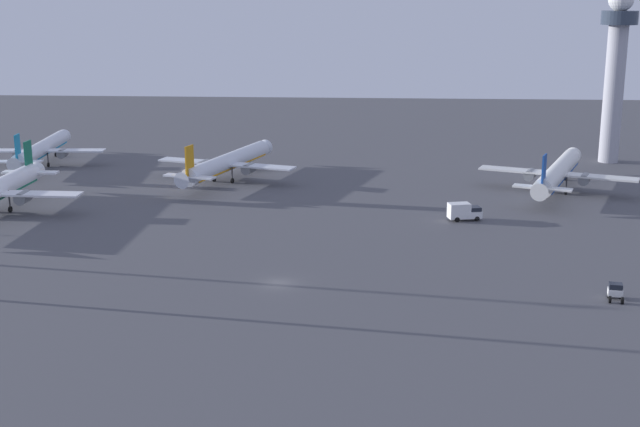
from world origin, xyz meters
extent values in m
plane|color=#4C4C51|center=(0.00, 0.00, 0.00)|extent=(416.00, 416.00, 0.00)
cylinder|color=#A8A8B2|center=(66.30, 90.13, 15.43)|extent=(4.40, 4.40, 30.85)
cylinder|color=#2D3847|center=(66.30, 90.13, 32.35)|extent=(8.00, 8.00, 3.00)
cone|color=white|center=(-53.53, 52.14, 4.01)|extent=(3.40, 2.81, 3.34)
cube|color=white|center=(-53.58, 50.28, 4.20)|extent=(10.80, 2.59, 0.34)
cube|color=#146B4C|center=(-53.58, 49.99, 7.18)|extent=(0.36, 3.13, 6.35)
cylinder|color=slate|center=(-48.57, 34.04, 3.13)|extent=(2.23, 3.57, 2.15)
cylinder|color=#333338|center=(-51.76, 35.58, 2.27)|extent=(0.27, 0.27, 3.47)
cylinder|color=black|center=(-51.76, 35.58, 0.54)|extent=(0.42, 1.08, 1.07)
cylinder|color=silver|center=(48.62, 58.84, 3.88)|extent=(15.31, 33.20, 3.60)
cone|color=silver|center=(54.99, 75.88, 3.88)|extent=(4.00, 3.33, 3.42)
cone|color=silver|center=(42.19, 41.63, 3.88)|extent=(3.96, 3.62, 3.24)
cube|color=silver|center=(48.29, 57.96, 3.69)|extent=(29.71, 14.16, 0.33)
cube|color=silver|center=(42.82, 43.32, 4.07)|extent=(10.55, 5.78, 0.33)
cube|color=#19479E|center=(42.92, 43.59, 6.96)|extent=(1.33, 2.94, 6.16)
cylinder|color=slate|center=(43.41, 59.78, 3.03)|extent=(3.15, 3.92, 2.08)
cylinder|color=slate|center=(53.17, 56.13, 3.03)|extent=(3.15, 3.92, 2.08)
cube|color=#19479E|center=(48.62, 58.84, 2.89)|extent=(14.02, 30.52, 0.34)
cylinder|color=#333338|center=(52.44, 69.06, 2.20)|extent=(0.27, 0.27, 3.36)
cylinder|color=black|center=(52.44, 69.06, 0.52)|extent=(0.72, 1.11, 1.04)
cylinder|color=#333338|center=(45.84, 57.36, 2.20)|extent=(0.27, 0.27, 3.36)
cylinder|color=black|center=(45.84, 57.36, 0.52)|extent=(0.72, 1.11, 1.04)
cylinder|color=#333338|center=(49.74, 55.90, 2.20)|extent=(0.27, 0.27, 3.36)
cylinder|color=black|center=(49.74, 55.90, 0.52)|extent=(0.72, 1.11, 1.04)
cylinder|color=silver|center=(-17.49, 64.82, 3.83)|extent=(13.22, 33.22, 3.55)
cone|color=silver|center=(-12.25, 81.98, 3.83)|extent=(3.88, 3.13, 3.37)
cone|color=silver|center=(-22.78, 47.48, 3.83)|extent=(3.82, 3.44, 3.20)
cube|color=silver|center=(-17.76, 63.92, 3.64)|extent=(29.70, 12.31, 0.33)
cube|color=silver|center=(-22.26, 49.17, 4.02)|extent=(10.49, 5.15, 0.33)
cube|color=orange|center=(-22.18, 49.44, 6.87)|extent=(1.14, 2.94, 6.07)
cylinder|color=slate|center=(-22.68, 65.42, 2.99)|extent=(2.95, 3.82, 2.06)
cylinder|color=slate|center=(-12.84, 62.42, 2.99)|extent=(2.95, 3.82, 2.06)
cube|color=orange|center=(-17.49, 64.82, 2.86)|extent=(12.09, 30.54, 0.34)
cylinder|color=#333338|center=(-14.34, 75.12, 2.17)|extent=(0.26, 0.26, 3.32)
cylinder|color=black|center=(-14.34, 75.12, 0.51)|extent=(0.66, 1.09, 1.03)
cylinder|color=#333338|center=(-20.14, 63.18, 2.17)|extent=(0.26, 0.26, 3.32)
cylinder|color=black|center=(-20.14, 63.18, 0.51)|extent=(0.66, 1.09, 1.03)
cylinder|color=#333338|center=(-16.20, 61.98, 2.17)|extent=(0.26, 0.26, 3.32)
cylinder|color=black|center=(-16.20, 61.98, 0.51)|extent=(0.66, 1.09, 1.03)
cylinder|color=silver|center=(-61.97, 78.18, 3.66)|extent=(5.51, 32.30, 3.39)
cone|color=silver|center=(-63.11, 95.28, 3.66)|extent=(3.36, 2.35, 3.22)
cone|color=silver|center=(-60.83, 60.89, 3.66)|extent=(3.21, 2.70, 3.05)
cube|color=silver|center=(-61.91, 77.28, 3.48)|extent=(28.75, 5.45, 0.31)
cube|color=silver|center=(-60.94, 62.58, 3.84)|extent=(9.94, 2.79, 0.31)
cube|color=#1984B2|center=(-60.96, 62.85, 6.56)|extent=(0.46, 2.87, 5.80)
cylinder|color=slate|center=(-66.81, 76.96, 2.86)|extent=(2.17, 3.34, 1.96)
cylinder|color=slate|center=(-57.01, 77.61, 2.86)|extent=(2.17, 3.34, 1.96)
cube|color=#1984B2|center=(-61.97, 78.18, 2.73)|extent=(5.00, 29.71, 0.32)
cylinder|color=#333338|center=(-62.65, 88.44, 2.08)|extent=(0.25, 0.25, 3.17)
cylinder|color=black|center=(-62.65, 88.44, 0.49)|extent=(0.42, 1.00, 0.98)
cylinder|color=#333338|center=(-63.78, 75.82, 2.08)|extent=(0.25, 0.25, 3.17)
cylinder|color=black|center=(-63.78, 75.82, 0.49)|extent=(0.42, 1.00, 0.98)
cylinder|color=#333338|center=(-59.86, 76.08, 2.08)|extent=(0.25, 0.25, 3.17)
cylinder|color=black|center=(-59.86, 76.08, 0.49)|extent=(0.42, 1.00, 0.98)
cube|color=white|center=(43.81, -3.25, 0.90)|extent=(2.04, 1.88, 0.90)
cube|color=#1E232D|center=(43.81, -3.25, 1.70)|extent=(1.87, 1.66, 0.70)
cylinder|color=black|center=(43.11, -2.90, 0.45)|extent=(0.45, 0.94, 0.90)
cylinder|color=black|center=(44.59, -3.15, 0.45)|extent=(0.45, 0.94, 0.90)
cylinder|color=black|center=(42.77, -4.92, 0.45)|extent=(0.45, 0.94, 0.90)
cylinder|color=black|center=(44.24, -5.17, 0.45)|extent=(0.45, 0.94, 0.90)
cube|color=white|center=(29.74, 35.46, 1.05)|extent=(3.24, 2.98, 1.20)
cube|color=#1E232D|center=(29.74, 35.46, 2.00)|extent=(2.87, 2.72, 0.70)
cube|color=white|center=(27.34, 34.87, 1.75)|extent=(4.04, 3.09, 2.60)
cylinder|color=black|center=(29.87, 36.57, 0.45)|extent=(0.95, 0.50, 0.90)
cylinder|color=black|center=(30.36, 34.53, 0.45)|extent=(0.95, 0.50, 0.90)
cylinder|color=black|center=(26.45, 35.74, 0.45)|extent=(0.95, 0.50, 0.90)
cylinder|color=black|center=(26.95, 33.70, 0.45)|extent=(0.95, 0.50, 0.90)
camera|label=1|loc=(12.76, -111.53, 38.54)|focal=49.21mm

